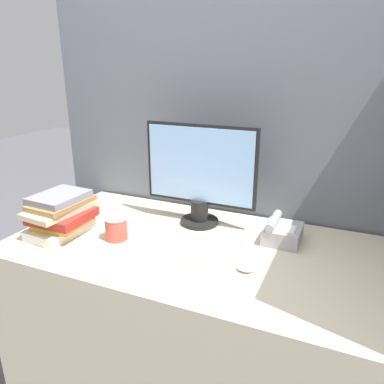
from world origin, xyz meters
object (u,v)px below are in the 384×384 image
(keyboard, at_px, (175,254))
(mouse, at_px, (245,268))
(coffee_cup, at_px, (116,228))
(book_stack, at_px, (62,215))
(desk_telephone, at_px, (282,232))
(monitor, at_px, (200,177))

(keyboard, bearing_deg, mouse, 0.20)
(coffee_cup, bearing_deg, book_stack, -170.23)
(mouse, bearing_deg, coffee_cup, 176.58)
(book_stack, height_order, desk_telephone, book_stack)
(monitor, distance_m, desk_telephone, 0.43)
(keyboard, height_order, mouse, mouse)
(keyboard, relative_size, coffee_cup, 4.07)
(monitor, bearing_deg, coffee_cup, -131.18)
(coffee_cup, bearing_deg, desk_telephone, 22.14)
(keyboard, xyz_separation_m, desk_telephone, (0.36, 0.30, 0.03))
(monitor, xyz_separation_m, desk_telephone, (0.39, -0.03, -0.19))
(mouse, height_order, book_stack, book_stack)
(mouse, bearing_deg, keyboard, -179.80)
(desk_telephone, bearing_deg, keyboard, -139.84)
(monitor, xyz_separation_m, mouse, (0.32, -0.33, -0.21))
(book_stack, bearing_deg, coffee_cup, 9.77)
(mouse, relative_size, coffee_cup, 0.60)
(coffee_cup, height_order, book_stack, book_stack)
(mouse, height_order, desk_telephone, desk_telephone)
(book_stack, distance_m, desk_telephone, 0.95)
(coffee_cup, relative_size, desk_telephone, 0.58)
(monitor, bearing_deg, mouse, -46.41)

